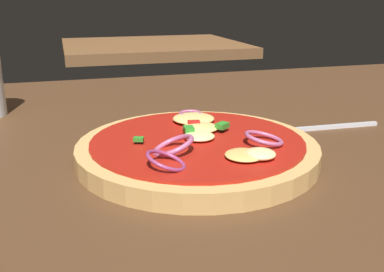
# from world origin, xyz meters

# --- Properties ---
(dining_table) EXTENTS (1.38, 1.07, 0.04)m
(dining_table) POSITION_xyz_m (0.00, 0.00, 0.02)
(dining_table) COLOR #4C301C
(dining_table) RESTS_ON ground
(pizza) EXTENTS (0.26, 0.26, 0.04)m
(pizza) POSITION_xyz_m (-0.04, 0.02, 0.05)
(pizza) COLOR tan
(pizza) RESTS_ON dining_table
(fork) EXTENTS (0.18, 0.02, 0.01)m
(fork) POSITION_xyz_m (0.13, 0.08, 0.04)
(fork) COLOR silver
(fork) RESTS_ON dining_table
(background_table) EXTENTS (0.64, 0.54, 0.04)m
(background_table) POSITION_xyz_m (0.16, 1.21, 0.02)
(background_table) COLOR brown
(background_table) RESTS_ON ground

